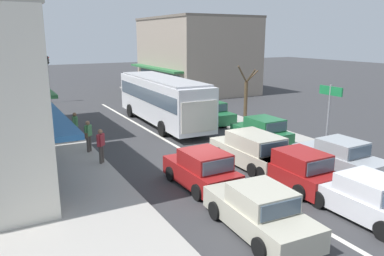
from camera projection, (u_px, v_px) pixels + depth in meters
ground_plane at (203, 162)px, 18.20m from camera, size 140.00×140.00×0.00m
lane_centre_line at (169, 142)px, 21.61m from camera, size 0.20×28.00×0.01m
sidewalk_left at (39, 148)px, 20.15m from camera, size 5.20×44.00×0.14m
kerb_right at (237, 123)px, 26.18m from camera, size 2.80×44.00×0.12m
building_right_far at (195, 55)px, 40.94m from camera, size 9.91×12.61×7.93m
city_bus at (162, 97)px, 25.53m from camera, size 2.96×10.92×3.23m
sedan_adjacent_lane_lead at (260, 212)px, 11.57m from camera, size 2.04×4.28×1.47m
wagon_behind_bus_near at (252, 150)px, 17.54m from camera, size 1.94×4.50×1.58m
hatchback_queue_far_back at (297, 170)px, 15.03m from camera, size 1.82×3.70×1.54m
hatchback_adjacent_lane_trail at (202, 170)px, 15.05m from camera, size 1.88×3.73×1.54m
sedan_behind_bus_mid at (367, 199)px, 12.49m from camera, size 1.94×4.22×1.47m
parked_sedan_kerb_front at (340, 157)px, 16.78m from camera, size 1.98×4.24×1.47m
parked_hatchback_kerb_second at (262, 132)px, 21.05m from camera, size 1.85×3.72×1.54m
parked_sedan_kerb_third at (211, 113)px, 26.44m from camera, size 1.97×4.24×1.47m
parked_sedan_kerb_rear at (172, 101)px, 31.35m from camera, size 1.99×4.25×1.47m
traffic_light_downstreet at (48, 71)px, 33.75m from camera, size 0.33×0.24×4.20m
directional_road_sign at (330, 103)px, 18.78m from camera, size 0.10×1.40×3.60m
street_tree_right at (246, 97)px, 25.53m from camera, size 1.71×1.95×4.04m
pedestrian_with_handbag_near at (88, 134)px, 19.12m from camera, size 0.55×0.55×1.63m
pedestrian_browsing_midblock at (75, 125)px, 21.20m from camera, size 0.24×0.57×1.63m
pedestrian_far_walker at (101, 144)px, 17.41m from camera, size 0.43×0.43×1.63m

